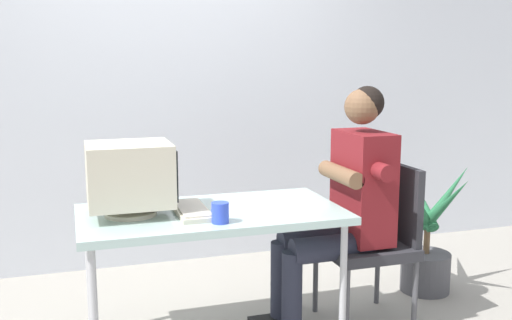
# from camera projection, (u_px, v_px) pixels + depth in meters

# --- Properties ---
(wall_back) EXTENTS (8.00, 0.10, 3.00)m
(wall_back) POSITION_uv_depth(u_px,v_px,m) (206.00, 58.00, 4.28)
(wall_back) COLOR silver
(wall_back) RESTS_ON ground_plane
(desk) EXTENTS (1.34, 0.71, 0.73)m
(desk) POSITION_uv_depth(u_px,v_px,m) (212.00, 220.00, 3.01)
(desk) COLOR #B7B7BC
(desk) RESTS_ON ground_plane
(crt_monitor) EXTENTS (0.42, 0.36, 0.36)m
(crt_monitor) POSITION_uv_depth(u_px,v_px,m) (130.00, 175.00, 2.88)
(crt_monitor) COLOR beige
(crt_monitor) RESTS_ON desk
(keyboard) EXTENTS (0.16, 0.42, 0.03)m
(keyboard) POSITION_uv_depth(u_px,v_px,m) (191.00, 210.00, 2.95)
(keyboard) COLOR beige
(keyboard) RESTS_ON desk
(office_chair) EXTENTS (0.47, 0.47, 0.91)m
(office_chair) POSITION_uv_depth(u_px,v_px,m) (376.00, 235.00, 3.33)
(office_chair) COLOR #4C4C51
(office_chair) RESTS_ON ground_plane
(person_seated) EXTENTS (0.74, 0.59, 1.35)m
(person_seated) POSITION_uv_depth(u_px,v_px,m) (345.00, 200.00, 3.23)
(person_seated) COLOR maroon
(person_seated) RESTS_ON ground_plane
(potted_plant) EXTENTS (0.66, 0.75, 0.85)m
(potted_plant) POSITION_uv_depth(u_px,v_px,m) (426.00, 244.00, 3.79)
(potted_plant) COLOR #4C4C51
(potted_plant) RESTS_ON ground_plane
(desk_mug) EXTENTS (0.08, 0.09, 0.10)m
(desk_mug) POSITION_uv_depth(u_px,v_px,m) (220.00, 212.00, 2.77)
(desk_mug) COLOR blue
(desk_mug) RESTS_ON desk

